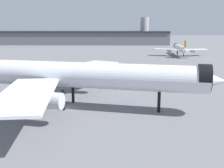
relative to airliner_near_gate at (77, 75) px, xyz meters
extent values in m
plane|color=slate|center=(-2.22, -0.91, -7.82)|extent=(900.00, 900.00, 0.00)
cylinder|color=silver|center=(0.49, -0.09, 0.14)|extent=(59.78, 17.20, 6.12)
cone|color=silver|center=(29.81, -5.69, 0.14)|extent=(7.74, 7.15, 6.00)
cylinder|color=black|center=(28.60, -5.46, 0.60)|extent=(3.86, 6.59, 6.18)
cube|color=silver|center=(-0.93, 16.97, -0.62)|extent=(21.31, 28.14, 0.49)
cylinder|color=#B7BAC1|center=(-0.12, 13.53, -2.64)|extent=(8.84, 4.87, 3.37)
cube|color=silver|center=(-7.11, -15.43, -0.62)|extent=(12.84, 27.84, 0.49)
cylinder|color=#B7BAC1|center=(-5.10, -12.53, -2.64)|extent=(8.84, 4.87, 3.37)
cube|color=silver|center=(-24.01, 11.61, 0.75)|extent=(7.29, 11.56, 0.37)
cylinder|color=black|center=(19.25, -3.68, -5.37)|extent=(0.73, 0.73, 4.90)
cylinder|color=black|center=(-1.84, 3.62, -5.37)|extent=(0.73, 0.73, 4.90)
cylinder|color=black|center=(-3.04, -2.69, -5.37)|extent=(0.73, 0.73, 4.90)
cylinder|color=white|center=(49.08, 113.18, -3.14)|extent=(4.24, 33.17, 3.60)
cone|color=white|center=(49.41, 129.72, -3.14)|extent=(3.60, 4.02, 3.52)
cone|color=white|center=(48.76, 96.63, -3.14)|extent=(3.51, 4.74, 3.42)
cylinder|color=black|center=(49.39, 129.01, -2.87)|extent=(3.66, 1.69, 3.63)
cube|color=white|center=(39.79, 110.80, -3.59)|extent=(15.81, 9.88, 0.29)
cylinder|color=#B7BAC1|center=(41.59, 111.56, -4.78)|extent=(2.07, 4.67, 1.98)
cube|color=white|center=(58.28, 110.44, -3.59)|extent=(15.79, 9.39, 0.29)
cylinder|color=#B7BAC1|center=(56.51, 111.27, -4.78)|extent=(2.07, 4.67, 1.98)
cube|color=orange|center=(48.81, 99.28, -0.26)|extent=(0.44, 3.98, 5.75)
cube|color=white|center=(44.92, 98.69, -2.78)|extent=(6.02, 3.10, 0.22)
cube|color=white|center=(52.68, 98.54, -2.78)|extent=(6.02, 3.10, 0.22)
cylinder|color=black|center=(49.29, 123.77, -6.38)|extent=(0.43, 0.43, 2.88)
cylinder|color=black|center=(47.16, 111.56, -6.38)|extent=(0.43, 0.43, 2.88)
cylinder|color=black|center=(50.94, 111.48, -6.38)|extent=(0.43, 0.43, 2.88)
cube|color=slate|center=(-43.51, 207.78, -1.81)|extent=(201.97, 24.26, 12.01)
cube|color=#232628|center=(-43.51, 207.78, 4.80)|extent=(201.99, 26.50, 1.20)
cylinder|color=#939399|center=(33.97, 208.48, 5.39)|extent=(8.07, 8.07, 26.42)
camera|label=1|loc=(10.31, -63.74, 12.05)|focal=43.48mm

